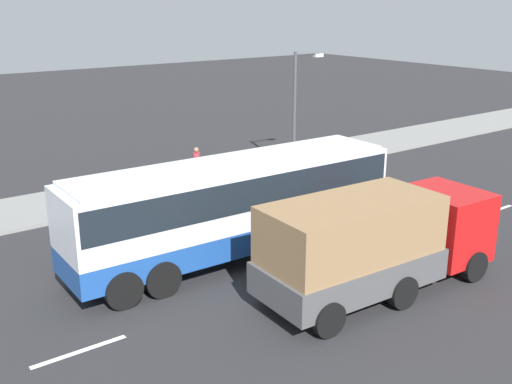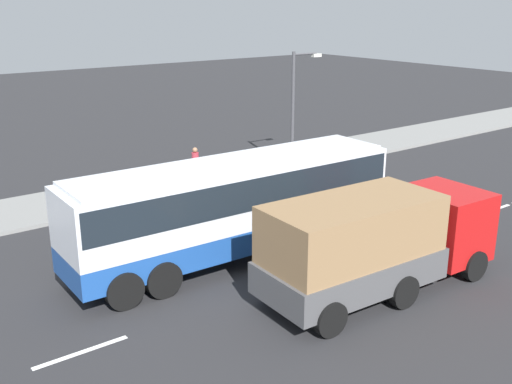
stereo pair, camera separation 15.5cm
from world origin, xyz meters
name	(u,v)px [view 1 (the left image)]	position (x,y,z in m)	size (l,w,h in m)	color
ground_plane	(195,265)	(0.00, 0.00, 0.00)	(120.00, 120.00, 0.00)	#28282B
sidewalk_curb	(94,198)	(0.00, 8.47, 0.07)	(80.00, 4.00, 0.15)	gray
lane_centreline	(277,284)	(1.27, -2.67, 0.00)	(33.31, 0.16, 0.01)	white
coach_bus	(235,199)	(1.43, -0.23, 2.06)	(11.40, 2.88, 3.31)	#1E4C9E
cargo_truck	(377,240)	(3.31, -4.69, 1.62)	(7.69, 2.98, 2.99)	red
pedestrian_at_crossing	(197,163)	(4.54, 7.38, 1.16)	(0.32, 0.32, 1.74)	black
street_lamp	(298,101)	(10.18, 6.99, 3.52)	(1.79, 0.24, 5.75)	#47474C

